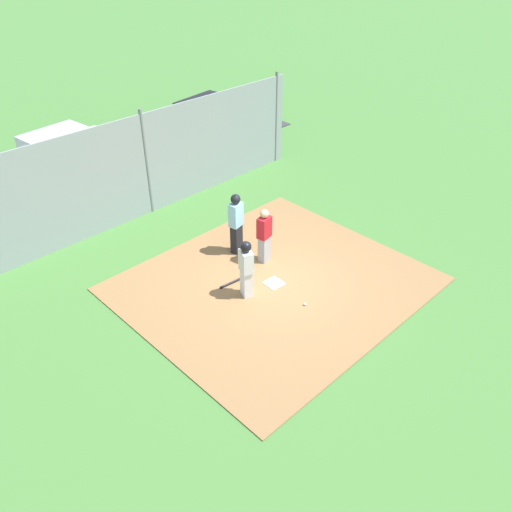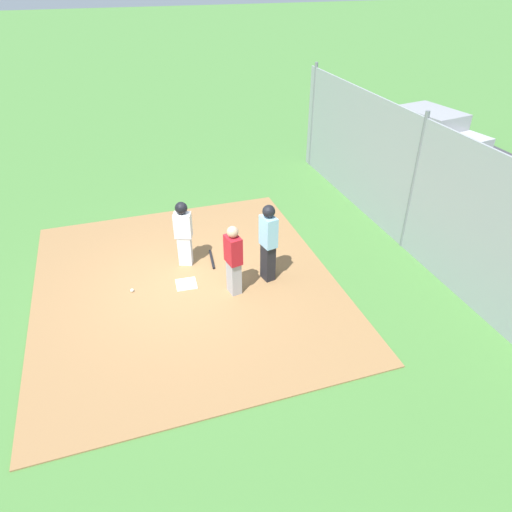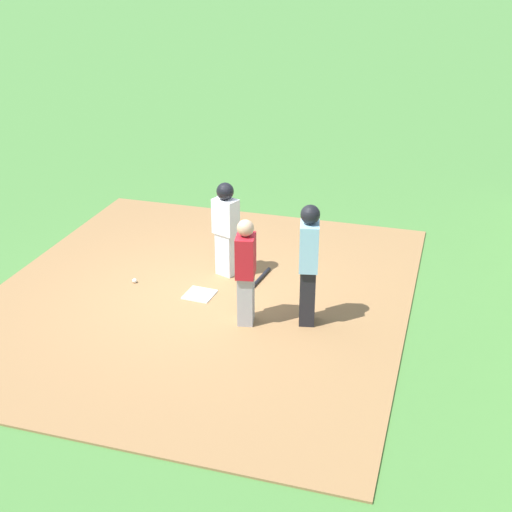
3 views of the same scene
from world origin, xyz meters
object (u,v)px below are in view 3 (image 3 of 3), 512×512
catcher (246,271)px  umpire (309,262)px  home_plate (200,294)px  baseball_bat (260,278)px  baseball (135,281)px  runner (226,224)px

catcher → umpire: bearing=-174.3°
home_plate → baseball_bat: bearing=-44.9°
baseball_bat → baseball: bearing=115.8°
catcher → baseball: catcher is taller
home_plate → baseball: size_ratio=5.95×
baseball_bat → home_plate: bearing=141.7°
catcher → umpire: size_ratio=0.88×
home_plate → umpire: (-0.33, -1.78, 0.95)m
runner → baseball_bat: size_ratio=2.05×
catcher → umpire: (0.25, -0.85, 0.13)m
home_plate → baseball_bat: baseball_bat is taller
umpire → runner: size_ratio=1.14×
home_plate → baseball_bat: 1.08m
runner → baseball: (-0.74, 1.32, -0.86)m
baseball_bat → catcher: bearing=-166.0°
catcher → runner: size_ratio=1.01×
umpire → baseball_bat: size_ratio=2.34×
catcher → baseball_bat: (1.34, 0.18, -0.80)m
catcher → umpire: 0.89m
runner → baseball: runner is taller
umpire → baseball: bearing=-19.7°
runner → baseball_bat: bearing=104.0°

